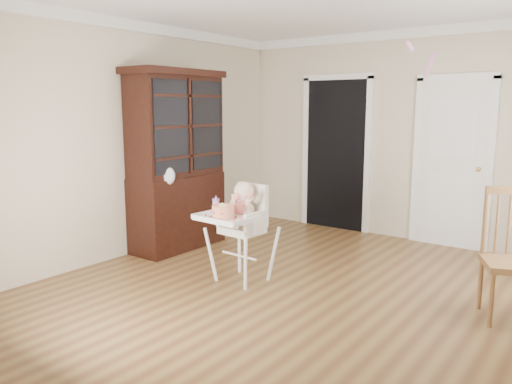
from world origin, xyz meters
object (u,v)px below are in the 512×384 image
Objects in this scene: high_chair at (242,221)px; dining_chair at (512,260)px; sippy_cup at (216,205)px; cake at (223,212)px; china_cabinet at (177,161)px.

high_chair is 2.42m from dining_chair.
dining_chair reaches higher than sippy_cup.
cake is 2.52m from dining_chair.
high_chair is 0.46× the size of china_cabinet.
china_cabinet is (-1.14, 0.59, 0.32)m from sippy_cup.
dining_chair is at bearing 18.18° from high_chair.
china_cabinet is (-1.39, 0.49, 0.47)m from high_chair.
high_chair reaches higher than cake.
china_cabinet is 3.77m from dining_chair.
cake is 0.13× the size of china_cabinet.
cake is 1.56× the size of sippy_cup.
dining_chair is (3.73, 0.11, -0.58)m from china_cabinet.
high_chair is 5.67× the size of sippy_cup.
sippy_cup is 0.08× the size of china_cabinet.
sippy_cup is (-0.23, 0.16, 0.01)m from cake.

